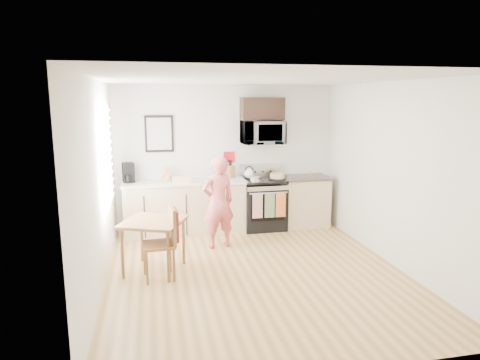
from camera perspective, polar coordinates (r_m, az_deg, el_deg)
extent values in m
plane|color=olive|center=(6.04, 2.08, -12.16)|extent=(4.60, 4.60, 0.00)
cube|color=silver|center=(7.89, -1.86, 3.08)|extent=(4.00, 0.04, 2.60)
cube|color=silver|center=(3.54, 11.24, -6.71)|extent=(4.00, 0.04, 2.60)
cube|color=silver|center=(5.54, -18.33, -0.74)|extent=(0.04, 4.60, 2.60)
cube|color=silver|center=(6.44, 19.71, 0.72)|extent=(0.04, 4.60, 2.60)
cube|color=silver|center=(5.57, 2.27, 13.30)|extent=(4.00, 4.60, 0.04)
cube|color=white|center=(6.29, -17.49, 2.92)|extent=(0.02, 1.40, 1.50)
cube|color=white|center=(6.28, -17.40, 2.93)|extent=(0.01, 1.30, 1.40)
cube|color=tan|center=(7.66, -7.35, -3.72)|extent=(2.10, 0.60, 0.90)
cube|color=beige|center=(7.56, -7.43, -0.27)|extent=(2.14, 0.64, 0.04)
cube|color=tan|center=(8.13, 8.53, -2.90)|extent=(0.84, 0.60, 0.90)
cube|color=black|center=(8.03, 8.63, 0.36)|extent=(0.88, 0.64, 0.04)
cube|color=black|center=(7.89, 3.11, -3.70)|extent=(0.76, 0.65, 0.77)
cube|color=black|center=(7.58, 3.73, -3.82)|extent=(0.61, 0.02, 0.45)
cube|color=#BDBCC1|center=(7.50, 3.76, -1.37)|extent=(0.74, 0.02, 0.14)
cylinder|color=#BDBCC1|center=(7.47, 3.85, -1.75)|extent=(0.68, 0.02, 0.02)
cube|color=black|center=(7.77, 3.15, -0.04)|extent=(0.76, 0.65, 0.04)
cube|color=#BDBCC1|center=(8.01, 2.65, 1.31)|extent=(0.76, 0.08, 0.24)
cube|color=silver|center=(7.46, 2.36, -3.47)|extent=(0.18, 0.02, 0.44)
cube|color=#56774F|center=(7.52, 3.98, -3.38)|extent=(0.18, 0.02, 0.44)
cube|color=orange|center=(7.57, 5.44, -3.30)|extent=(0.18, 0.02, 0.44)
imported|color=#BDBCC1|center=(7.76, 3.01, 6.36)|extent=(0.76, 0.51, 0.42)
cube|color=black|center=(7.79, 2.96, 9.46)|extent=(0.76, 0.35, 0.40)
cube|color=black|center=(7.71, -10.73, 6.08)|extent=(0.50, 0.03, 0.65)
cube|color=#AFB5AB|center=(7.69, -10.72, 6.07)|extent=(0.42, 0.01, 0.56)
cube|color=#AF0F16|center=(7.88, -1.48, 3.07)|extent=(0.20, 0.02, 0.20)
imported|color=#C23536|center=(6.80, -2.93, -2.97)|extent=(0.61, 0.48, 1.48)
cube|color=brown|center=(5.96, -11.50, -5.50)|extent=(0.77, 0.77, 0.04)
cylinder|color=brown|center=(5.92, -15.44, -9.48)|extent=(0.04, 0.04, 0.69)
cylinder|color=brown|center=(5.68, -9.54, -10.10)|extent=(0.04, 0.04, 0.69)
cylinder|color=brown|center=(6.47, -12.97, -7.62)|extent=(0.04, 0.04, 0.69)
cylinder|color=brown|center=(6.25, -7.53, -8.09)|extent=(0.04, 0.04, 0.69)
cube|color=brown|center=(5.78, -10.82, -8.49)|extent=(0.44, 0.44, 0.04)
cube|color=brown|center=(5.72, -8.98, -5.95)|extent=(0.08, 0.41, 0.49)
cube|color=#5E1018|center=(5.72, -8.74, -5.84)|extent=(0.10, 0.37, 0.41)
cylinder|color=brown|center=(5.69, -12.28, -11.48)|extent=(0.03, 0.03, 0.45)
cylinder|color=brown|center=(5.72, -8.78, -11.22)|extent=(0.03, 0.03, 0.45)
cylinder|color=brown|center=(6.01, -12.59, -10.27)|extent=(0.03, 0.03, 0.45)
cylinder|color=brown|center=(6.04, -9.28, -10.03)|extent=(0.03, 0.03, 0.45)
cube|color=brown|center=(7.77, -1.28, 1.12)|extent=(0.15, 0.17, 0.23)
cylinder|color=#AF0F16|center=(7.80, -2.65, 0.84)|extent=(0.11, 0.11, 0.14)
imported|color=white|center=(7.63, -9.76, 0.13)|extent=(0.23, 0.23, 0.05)
cube|color=tan|center=(7.63, -9.70, 0.82)|extent=(0.11, 0.11, 0.23)
cube|color=black|center=(7.62, -14.67, 0.98)|extent=(0.22, 0.26, 0.33)
cylinder|color=black|center=(7.53, -14.67, 0.23)|extent=(0.12, 0.12, 0.12)
cube|color=tan|center=(7.36, -7.79, 0.05)|extent=(0.33, 0.17, 0.12)
cylinder|color=black|center=(7.78, 4.99, 0.20)|extent=(0.32, 0.32, 0.02)
cylinder|color=tan|center=(7.77, 5.00, 0.59)|extent=(0.26, 0.26, 0.08)
sphere|color=white|center=(7.79, 1.23, 0.87)|extent=(0.18, 0.18, 0.18)
cone|color=white|center=(7.78, 1.24, 1.56)|extent=(0.06, 0.06, 0.06)
torus|color=black|center=(7.78, 1.24, 1.28)|extent=(0.16, 0.02, 0.16)
cylinder|color=#BDBCC1|center=(7.50, 2.03, 0.10)|extent=(0.18, 0.18, 0.09)
cylinder|color=black|center=(7.38, 2.58, 0.21)|extent=(0.07, 0.16, 0.02)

